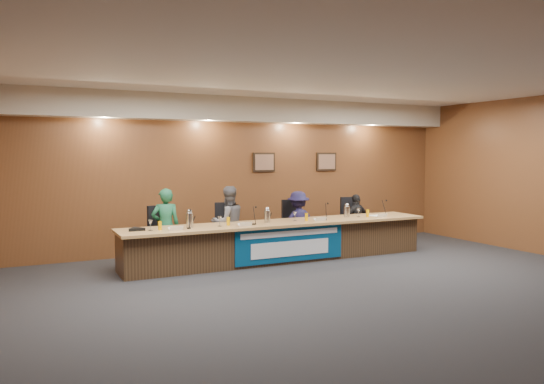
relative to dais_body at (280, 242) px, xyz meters
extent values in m
plane|color=black|center=(0.00, -2.40, -0.35)|extent=(10.00, 10.00, 0.00)
cube|color=silver|center=(0.00, -2.40, 2.85)|extent=(10.00, 8.00, 0.04)
cube|color=brown|center=(0.00, 1.60, 1.25)|extent=(10.00, 0.04, 3.20)
cube|color=beige|center=(0.00, 1.35, 2.60)|extent=(10.00, 0.50, 0.50)
cube|color=#3D2A19|center=(0.00, 0.00, 0.00)|extent=(6.00, 0.80, 0.70)
cube|color=#A67A47|center=(0.00, -0.05, 0.38)|extent=(6.10, 0.95, 0.05)
cube|color=navy|center=(0.00, -0.41, 0.03)|extent=(2.20, 0.02, 0.65)
cube|color=silver|center=(0.00, -0.43, 0.23)|extent=(2.00, 0.01, 0.10)
cube|color=silver|center=(0.00, -0.43, -0.05)|extent=(1.60, 0.01, 0.28)
cube|color=black|center=(0.40, 1.57, 1.50)|extent=(0.52, 0.04, 0.42)
cube|color=black|center=(2.00, 1.57, 1.50)|extent=(0.52, 0.04, 0.42)
imported|color=#175335|center=(-2.06, 0.57, 0.35)|extent=(0.57, 0.43, 1.41)
imported|color=#56545B|center=(-0.84, 0.57, 0.36)|extent=(0.72, 0.58, 1.42)
imported|color=#161336|center=(0.71, 0.57, 0.28)|extent=(0.84, 0.51, 1.27)
imported|color=black|center=(2.16, 0.57, 0.23)|extent=(0.71, 0.38, 1.16)
cube|color=black|center=(-2.06, 0.67, 0.13)|extent=(0.61, 0.61, 0.08)
cube|color=black|center=(-0.84, 0.67, 0.13)|extent=(0.60, 0.60, 0.08)
cube|color=black|center=(0.71, 0.67, 0.13)|extent=(0.48, 0.48, 0.08)
cube|color=black|center=(2.16, 0.67, 0.13)|extent=(0.52, 0.52, 0.08)
cube|color=white|center=(-2.10, -0.27, 0.45)|extent=(0.24, 0.08, 0.10)
cylinder|color=black|center=(-1.85, -0.16, 0.41)|extent=(0.07, 0.07, 0.02)
cylinder|color=#E9A300|center=(-2.34, -0.11, 0.47)|extent=(0.06, 0.06, 0.15)
cylinder|color=silver|center=(-2.50, -0.12, 0.49)|extent=(0.08, 0.08, 0.18)
cube|color=white|center=(-0.86, -0.33, 0.45)|extent=(0.24, 0.08, 0.10)
cylinder|color=black|center=(-0.64, -0.18, 0.41)|extent=(0.07, 0.07, 0.02)
cylinder|color=#E9A300|center=(-1.09, -0.07, 0.47)|extent=(0.06, 0.06, 0.15)
cylinder|color=silver|center=(-1.28, -0.14, 0.49)|extent=(0.08, 0.08, 0.18)
cube|color=white|center=(0.73, -0.28, 0.45)|extent=(0.24, 0.08, 0.10)
cylinder|color=black|center=(0.89, -0.17, 0.41)|extent=(0.07, 0.07, 0.02)
cylinder|color=#E9A300|center=(0.49, -0.14, 0.47)|extent=(0.06, 0.06, 0.15)
cylinder|color=silver|center=(0.28, -0.07, 0.49)|extent=(0.08, 0.08, 0.18)
cube|color=white|center=(2.16, -0.31, 0.45)|extent=(0.24, 0.08, 0.10)
cylinder|color=black|center=(2.30, -0.16, 0.41)|extent=(0.07, 0.07, 0.02)
cylinder|color=#E9A300|center=(1.93, -0.13, 0.47)|extent=(0.06, 0.06, 0.15)
cylinder|color=silver|center=(1.76, -0.06, 0.49)|extent=(0.08, 0.08, 0.18)
cylinder|color=silver|center=(-1.79, -0.04, 0.53)|extent=(0.13, 0.13, 0.26)
cylinder|color=silver|center=(-0.28, -0.02, 0.52)|extent=(0.11, 0.11, 0.23)
cylinder|color=silver|center=(1.54, 0.04, 0.51)|extent=(0.12, 0.12, 0.22)
cylinder|color=black|center=(-2.71, 0.00, 0.43)|extent=(0.32, 0.32, 0.05)
cube|color=white|center=(2.19, -0.08, 0.40)|extent=(0.26, 0.33, 0.01)
camera|label=1|loc=(-4.55, -8.90, 1.69)|focal=35.00mm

